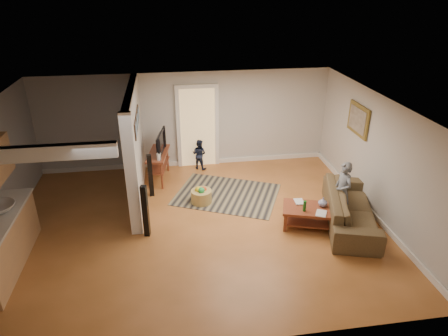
{
  "coord_description": "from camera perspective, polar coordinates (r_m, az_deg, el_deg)",
  "views": [
    {
      "loc": [
        -0.48,
        -6.89,
        4.58
      ],
      "look_at": [
        0.6,
        0.33,
        1.1
      ],
      "focal_mm": 32.0,
      "sensor_mm": 36.0,
      "label": 1
    }
  ],
  "objects": [
    {
      "name": "room_shell",
      "position": [
        7.97,
        -12.05,
        1.85
      ],
      "size": [
        7.54,
        6.02,
        2.52
      ],
      "color": "beige",
      "rests_on": "ground"
    },
    {
      "name": "toy_basket",
      "position": [
        8.97,
        -3.25,
        -3.99
      ],
      "size": [
        0.46,
        0.46,
        0.41
      ],
      "color": "#A98D49",
      "rests_on": "ground"
    },
    {
      "name": "toddler",
      "position": [
        10.65,
        -3.5,
        -0.02
      ],
      "size": [
        0.5,
        0.47,
        0.81
      ],
      "primitive_type": "imported",
      "rotation": [
        0.0,
        0.0,
        2.59
      ],
      "color": "#1C233A",
      "rests_on": "ground"
    },
    {
      "name": "tv_console",
      "position": [
        9.89,
        -9.33,
        1.8
      ],
      "size": [
        0.61,
        1.21,
        0.99
      ],
      "rotation": [
        0.0,
        0.0,
        -0.16
      ],
      "color": "maroon",
      "rests_on": "ground"
    },
    {
      "name": "coffee_table",
      "position": [
        8.25,
        12.36,
        -6.12
      ],
      "size": [
        1.24,
        0.95,
        0.65
      ],
      "rotation": [
        0.0,
        0.0,
        -0.31
      ],
      "color": "maroon",
      "rests_on": "ground"
    },
    {
      "name": "sofa",
      "position": [
        8.75,
        17.34,
        -7.37
      ],
      "size": [
        1.55,
        2.5,
        0.68
      ],
      "primitive_type": "imported",
      "rotation": [
        0.0,
        0.0,
        1.28
      ],
      "color": "#4B3F25",
      "rests_on": "ground"
    },
    {
      "name": "speaker_left",
      "position": [
        7.83,
        -11.16,
        -6.07
      ],
      "size": [
        0.13,
        0.13,
        1.09
      ],
      "primitive_type": "cube",
      "rotation": [
        0.0,
        0.0,
        -0.22
      ],
      "color": "black",
      "rests_on": "ground"
    },
    {
      "name": "area_rug",
      "position": [
        9.35,
        0.41,
        -3.79
      ],
      "size": [
        2.77,
        2.46,
        0.01
      ],
      "primitive_type": "cube",
      "rotation": [
        0.0,
        0.0,
        -0.43
      ],
      "color": "black",
      "rests_on": "ground"
    },
    {
      "name": "child",
      "position": [
        8.87,
        16.07,
        -6.71
      ],
      "size": [
        0.38,
        0.51,
        1.26
      ],
      "primitive_type": "imported",
      "rotation": [
        0.0,
        0.0,
        -1.38
      ],
      "color": "slate",
      "rests_on": "ground"
    },
    {
      "name": "ground",
      "position": [
        8.28,
        -3.83,
        -8.13
      ],
      "size": [
        7.5,
        7.5,
        0.0
      ],
      "primitive_type": "plane",
      "color": "brown",
      "rests_on": "ground"
    },
    {
      "name": "speaker_right",
      "position": [
        9.24,
        -10.47,
        -1.06
      ],
      "size": [
        0.11,
        0.11,
        1.03
      ],
      "primitive_type": "cube",
      "rotation": [
        0.0,
        0.0,
        0.1
      ],
      "color": "black",
      "rests_on": "ground"
    }
  ]
}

